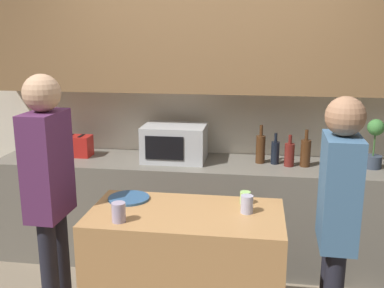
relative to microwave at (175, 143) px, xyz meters
name	(u,v)px	position (x,y,z in m)	size (l,w,h in m)	color
back_wall	(213,80)	(0.30, 0.24, 0.50)	(6.40, 0.40, 2.70)	beige
back_counter	(209,212)	(0.30, -0.03, -0.59)	(3.60, 0.62, 0.88)	#6B665B
kitchen_island	(186,281)	(0.28, -1.17, -0.58)	(1.14, 0.61, 0.91)	#B27F4C
microwave	(175,143)	(0.00, 0.00, 0.00)	(0.52, 0.39, 0.30)	#B7BABC
toaster	(76,146)	(-0.87, 0.00, -0.06)	(0.26, 0.16, 0.18)	#B21E19
potted_plant	(374,144)	(1.60, 0.00, 0.05)	(0.14, 0.14, 0.40)	#333D4C
bottle_0	(261,149)	(0.72, 0.02, -0.03)	(0.08, 0.08, 0.32)	#472814
bottle_1	(275,152)	(0.83, 0.01, -0.05)	(0.07, 0.07, 0.26)	black
bottle_2	(289,154)	(0.95, -0.04, -0.05)	(0.08, 0.08, 0.26)	maroon
bottle_3	(305,152)	(1.07, -0.03, -0.03)	(0.08, 0.08, 0.30)	#472814
plate_on_island	(129,198)	(-0.11, -1.02, -0.12)	(0.26, 0.26, 0.01)	#2D5684
cup_0	(245,198)	(0.62, -0.99, -0.09)	(0.07, 0.07, 0.08)	#ACE67C
cup_1	(119,212)	(-0.06, -1.36, -0.07)	(0.08, 0.08, 0.11)	#A79AB9
cup_2	(247,204)	(0.64, -1.13, -0.07)	(0.07, 0.07, 0.11)	#AFAFC9
person_left	(337,215)	(1.13, -1.20, -0.08)	(0.21, 0.35, 1.61)	black
person_center	(49,186)	(-0.57, -1.15, -0.02)	(0.22, 0.34, 1.70)	black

